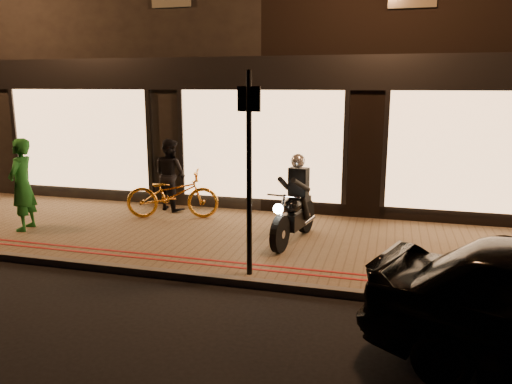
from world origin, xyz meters
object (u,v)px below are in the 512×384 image
(person_green, at_px, (22,185))
(motorcycle, at_px, (295,208))
(sign_post, at_px, (249,164))
(bicycle_gold, at_px, (172,194))

(person_green, bearing_deg, motorcycle, 86.53)
(sign_post, bearing_deg, motorcycle, 79.15)
(sign_post, bearing_deg, bicycle_gold, 132.71)
(motorcycle, xyz_separation_m, bicycle_gold, (-2.82, 0.90, -0.10))
(sign_post, bearing_deg, person_green, 167.30)
(motorcycle, relative_size, person_green, 1.08)
(bicycle_gold, bearing_deg, person_green, 107.74)
(sign_post, relative_size, person_green, 1.67)
(motorcycle, height_order, bicycle_gold, motorcycle)
(motorcycle, xyz_separation_m, person_green, (-5.24, -0.67, 0.28))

